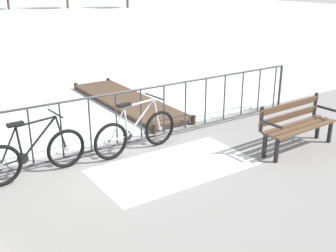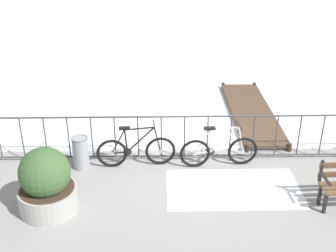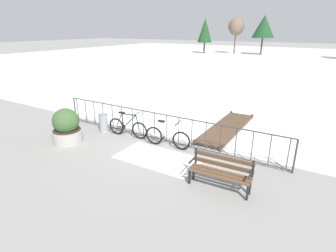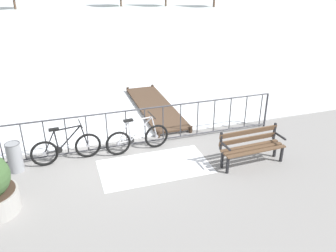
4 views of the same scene
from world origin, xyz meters
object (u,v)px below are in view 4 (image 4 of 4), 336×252
(park_bench, at_px, (251,144))
(bicycle_second, at_px, (138,138))
(bicycle_near_railing, at_px, (66,148))
(trash_bin, at_px, (15,157))

(park_bench, bearing_deg, bicycle_second, 149.73)
(bicycle_near_railing, relative_size, bicycle_second, 1.00)
(bicycle_near_railing, xyz_separation_m, park_bench, (4.27, -1.49, 0.14))
(bicycle_second, relative_size, park_bench, 1.06)
(bicycle_near_railing, relative_size, trash_bin, 2.33)
(bicycle_near_railing, relative_size, park_bench, 1.06)
(park_bench, xyz_separation_m, trash_bin, (-5.45, 1.42, -0.14))
(bicycle_second, distance_m, trash_bin, 2.97)
(bicycle_near_railing, height_order, bicycle_second, same)
(trash_bin, bearing_deg, bicycle_near_railing, 3.48)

